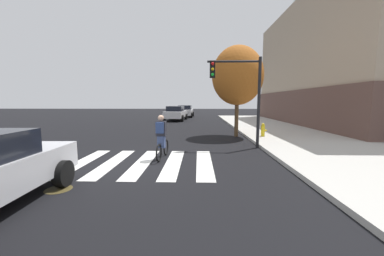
{
  "coord_description": "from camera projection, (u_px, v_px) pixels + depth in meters",
  "views": [
    {
      "loc": [
        2.58,
        -7.72,
        2.19
      ],
      "look_at": [
        2.32,
        1.44,
        1.1
      ],
      "focal_mm": 20.84,
      "sensor_mm": 36.0,
      "label": 1
    }
  ],
  "objects": [
    {
      "name": "crosswalk_stripes",
      "position": [
        143.0,
        163.0,
        7.97
      ],
      "size": [
        4.96,
        3.8,
        0.01
      ],
      "color": "silver",
      "rests_on": "ground"
    },
    {
      "name": "ground_plane",
      "position": [
        126.0,
        163.0,
        7.99
      ],
      "size": [
        120.0,
        120.0,
        0.0
      ],
      "primitive_type": "plane",
      "color": "black"
    },
    {
      "name": "sedan_mid",
      "position": [
        176.0,
        113.0,
        25.78
      ],
      "size": [
        2.57,
        4.97,
        1.67
      ],
      "color": "silver",
      "rests_on": "ground"
    },
    {
      "name": "traffic_light_near",
      "position": [
        241.0,
        87.0,
        10.23
      ],
      "size": [
        2.47,
        0.28,
        4.2
      ],
      "color": "black",
      "rests_on": "ground"
    },
    {
      "name": "sedan_far",
      "position": [
        185.0,
        111.0,
        31.59
      ],
      "size": [
        2.43,
        4.88,
        1.66
      ],
      "color": "silver",
      "rests_on": "ground"
    },
    {
      "name": "manhole_cover",
      "position": [
        59.0,
        189.0,
        5.57
      ],
      "size": [
        0.64,
        0.64,
        0.01
      ],
      "primitive_type": "cylinder",
      "color": "#473D1E",
      "rests_on": "ground"
    },
    {
      "name": "cyclist",
      "position": [
        162.0,
        137.0,
        8.42
      ],
      "size": [
        0.38,
        1.71,
        1.69
      ],
      "color": "black",
      "rests_on": "ground"
    },
    {
      "name": "fire_hydrant",
      "position": [
        263.0,
        130.0,
        13.07
      ],
      "size": [
        0.33,
        0.22,
        0.78
      ],
      "color": "gold",
      "rests_on": "sidewalk"
    },
    {
      "name": "sidewalk",
      "position": [
        375.0,
        163.0,
        7.74
      ],
      "size": [
        6.5,
        50.0,
        0.15
      ],
      "primitive_type": "cube",
      "color": "#B2AFA8",
      "rests_on": "ground"
    },
    {
      "name": "corner_building",
      "position": [
        375.0,
        64.0,
        20.48
      ],
      "size": [
        15.35,
        20.35,
        11.28
      ],
      "color": "brown",
      "rests_on": "ground"
    },
    {
      "name": "street_tree_near",
      "position": [
        237.0,
        76.0,
        13.62
      ],
      "size": [
        3.13,
        3.13,
        5.57
      ],
      "color": "#4C3823",
      "rests_on": "ground"
    }
  ]
}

